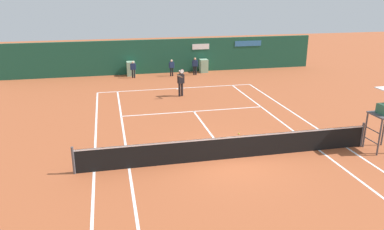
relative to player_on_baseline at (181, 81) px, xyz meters
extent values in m
plane|color=#A8512D|center=(0.09, -9.68, -1.00)|extent=(80.00, 80.00, 0.00)
cube|color=white|center=(0.09, 2.02, -1.00)|extent=(10.60, 0.10, 0.01)
cube|color=white|center=(-5.21, -9.68, -1.00)|extent=(0.10, 23.40, 0.01)
cube|color=white|center=(-3.91, -9.68, -1.00)|extent=(0.10, 23.40, 0.01)
cube|color=white|center=(4.09, -9.68, -1.00)|extent=(0.10, 23.40, 0.01)
cube|color=white|center=(5.39, -9.68, -1.00)|extent=(0.10, 23.40, 0.01)
cube|color=white|center=(0.09, -3.28, -1.00)|extent=(8.00, 0.10, 0.01)
cube|color=white|center=(0.09, -6.48, -1.00)|extent=(0.10, 6.40, 0.01)
cube|color=white|center=(0.09, 1.87, -1.00)|extent=(0.10, 0.24, 0.01)
cylinder|color=#4C4C51|center=(-5.91, -9.68, -0.47)|extent=(0.10, 0.10, 1.07)
cylinder|color=#4C4C51|center=(6.09, -9.68, -0.47)|extent=(0.10, 0.10, 1.07)
cube|color=black|center=(0.09, -9.68, -0.53)|extent=(12.00, 0.03, 0.95)
cube|color=white|center=(0.09, -9.68, -0.08)|extent=(12.00, 0.04, 0.06)
cube|color=#194C38|center=(0.09, 7.32, 0.34)|extent=(25.00, 0.24, 2.69)
cube|color=#2D6BA8|center=(7.11, 7.18, 1.17)|extent=(2.30, 0.02, 0.44)
cube|color=white|center=(3.06, 7.18, 1.03)|extent=(1.41, 0.02, 0.44)
cube|color=#8CB793|center=(-2.67, 6.77, -0.45)|extent=(0.63, 0.70, 1.11)
cube|color=#8CB793|center=(3.20, 6.77, -0.47)|extent=(0.62, 0.70, 1.06)
cylinder|color=#47474C|center=(6.14, -10.68, -0.22)|extent=(0.07, 0.07, 1.56)
cylinder|color=#47474C|center=(6.14, -9.78, -0.22)|extent=(0.07, 0.07, 1.56)
cylinder|color=#47474C|center=(7.04, -9.78, -0.22)|extent=(0.07, 0.07, 1.56)
cylinder|color=#47474C|center=(6.14, -10.23, -0.53)|extent=(0.04, 0.81, 0.04)
cylinder|color=#47474C|center=(6.14, -10.23, -0.07)|extent=(0.04, 0.81, 0.04)
cylinder|color=black|center=(0.09, 0.06, -0.58)|extent=(0.14, 0.14, 0.84)
cylinder|color=black|center=(-0.09, 0.00, -0.58)|extent=(0.14, 0.14, 0.84)
cube|color=black|center=(0.00, 0.03, 0.13)|extent=(0.42, 0.32, 0.58)
sphere|color=#8C664C|center=(0.00, 0.03, 0.53)|extent=(0.23, 0.23, 0.23)
cylinder|color=white|center=(0.00, 0.03, 0.62)|extent=(0.22, 0.22, 0.06)
cylinder|color=black|center=(0.21, 0.11, 0.08)|extent=(0.09, 0.09, 0.56)
cylinder|color=#8C664C|center=(-0.13, -0.32, 0.37)|extent=(0.27, 0.56, 0.09)
cylinder|color=black|center=(-0.03, -0.58, 0.48)|extent=(0.03, 0.03, 0.22)
torus|color=black|center=(-0.03, -0.58, 0.73)|extent=(0.29, 0.13, 0.30)
cylinder|color=silver|center=(-0.03, -0.58, 0.73)|extent=(0.25, 0.09, 0.26)
cylinder|color=black|center=(-2.47, 5.91, -0.67)|extent=(0.11, 0.11, 0.66)
cylinder|color=black|center=(-2.62, 5.93, -0.67)|extent=(0.11, 0.11, 0.66)
cube|color=navy|center=(-2.54, 5.92, -0.11)|extent=(0.31, 0.20, 0.46)
sphere|color=beige|center=(-2.54, 5.92, 0.21)|extent=(0.18, 0.18, 0.18)
cylinder|color=navy|center=(-2.36, 5.90, -0.15)|extent=(0.07, 0.07, 0.44)
cylinder|color=navy|center=(-2.72, 5.95, -0.15)|extent=(0.07, 0.07, 0.44)
cylinder|color=black|center=(0.49, 5.92, -0.67)|extent=(0.11, 0.11, 0.66)
cylinder|color=black|center=(0.35, 5.93, -0.67)|extent=(0.11, 0.11, 0.66)
cube|color=navy|center=(0.42, 5.92, -0.12)|extent=(0.30, 0.18, 0.46)
sphere|color=beige|center=(0.42, 5.92, 0.21)|extent=(0.18, 0.18, 0.18)
cylinder|color=navy|center=(0.60, 5.91, -0.15)|extent=(0.07, 0.07, 0.44)
cylinder|color=navy|center=(0.24, 5.93, -0.15)|extent=(0.07, 0.07, 0.44)
cylinder|color=black|center=(2.36, 5.91, -0.65)|extent=(0.11, 0.11, 0.70)
cylinder|color=black|center=(2.21, 5.94, -0.65)|extent=(0.11, 0.11, 0.70)
cube|color=navy|center=(2.28, 5.92, -0.06)|extent=(0.34, 0.23, 0.49)
sphere|color=tan|center=(2.28, 5.92, 0.28)|extent=(0.19, 0.19, 0.19)
cylinder|color=navy|center=(2.48, 5.89, -0.09)|extent=(0.07, 0.07, 0.47)
cylinder|color=navy|center=(2.09, 5.96, -0.09)|extent=(0.07, 0.07, 0.47)
sphere|color=#CCE033|center=(1.38, -7.18, -0.97)|extent=(0.07, 0.07, 0.07)
camera|label=1|loc=(-4.45, -23.14, 5.55)|focal=35.90mm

